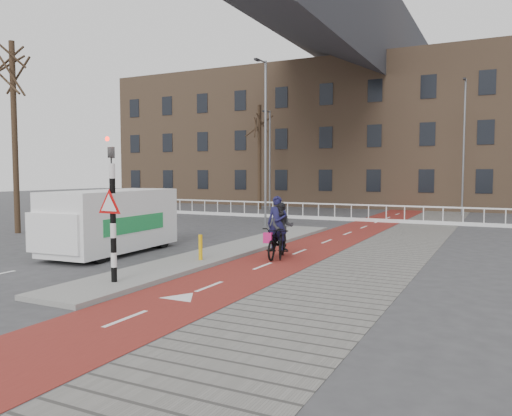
% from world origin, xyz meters
% --- Properties ---
extents(ground, '(120.00, 120.00, 0.00)m').
position_xyz_m(ground, '(0.00, 0.00, 0.00)').
color(ground, '#38383A').
rests_on(ground, ground).
extents(bike_lane, '(2.50, 60.00, 0.01)m').
position_xyz_m(bike_lane, '(1.50, 10.00, 0.01)').
color(bike_lane, maroon).
rests_on(bike_lane, ground).
extents(sidewalk, '(3.00, 60.00, 0.01)m').
position_xyz_m(sidewalk, '(4.30, 10.00, 0.01)').
color(sidewalk, slate).
rests_on(sidewalk, ground).
extents(curb_island, '(1.80, 16.00, 0.12)m').
position_xyz_m(curb_island, '(-0.70, 4.00, 0.06)').
color(curb_island, gray).
rests_on(curb_island, ground).
extents(traffic_signal, '(0.80, 0.80, 3.68)m').
position_xyz_m(traffic_signal, '(-0.60, -2.02, 1.99)').
color(traffic_signal, black).
rests_on(traffic_signal, curb_island).
extents(bollard, '(0.12, 0.12, 0.77)m').
position_xyz_m(bollard, '(-0.40, 1.56, 0.51)').
color(bollard, '#E8B00C').
rests_on(bollard, curb_island).
extents(cyclist_near, '(0.97, 2.03, 2.02)m').
position_xyz_m(cyclist_near, '(1.30, 3.51, 0.69)').
color(cyclist_near, black).
rests_on(cyclist_near, bike_lane).
extents(cyclist_far, '(0.97, 1.73, 1.81)m').
position_xyz_m(cyclist_far, '(1.45, 3.55, 0.76)').
color(cyclist_far, black).
rests_on(cyclist_far, bike_lane).
extents(van, '(2.33, 5.18, 2.18)m').
position_xyz_m(van, '(-4.20, 1.88, 1.15)').
color(van, white).
rests_on(van, ground).
extents(railing, '(28.00, 0.10, 0.99)m').
position_xyz_m(railing, '(-5.00, 17.00, 0.31)').
color(railing, silver).
rests_on(railing, ground).
extents(townhouse_row, '(46.00, 10.00, 15.90)m').
position_xyz_m(townhouse_row, '(-3.00, 32.00, 7.81)').
color(townhouse_row, '#7F6047').
rests_on(townhouse_row, ground).
extents(tree_left, '(0.26, 0.26, 8.73)m').
position_xyz_m(tree_left, '(-12.26, 4.42, 4.37)').
color(tree_left, black).
rests_on(tree_left, ground).
extents(tree_mid, '(0.30, 0.30, 7.95)m').
position_xyz_m(tree_mid, '(-8.98, 23.24, 3.98)').
color(tree_mid, black).
rests_on(tree_mid, ground).
extents(streetlight_near, '(0.12, 0.12, 8.49)m').
position_xyz_m(streetlight_near, '(-3.22, 12.17, 4.25)').
color(streetlight_near, slate).
rests_on(streetlight_near, ground).
extents(streetlight_left, '(0.12, 0.12, 7.48)m').
position_xyz_m(streetlight_left, '(-8.14, 23.32, 3.74)').
color(streetlight_left, slate).
rests_on(streetlight_left, ground).
extents(streetlight_right, '(0.12, 0.12, 8.81)m').
position_xyz_m(streetlight_right, '(5.46, 23.93, 4.40)').
color(streetlight_right, slate).
rests_on(streetlight_right, ground).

